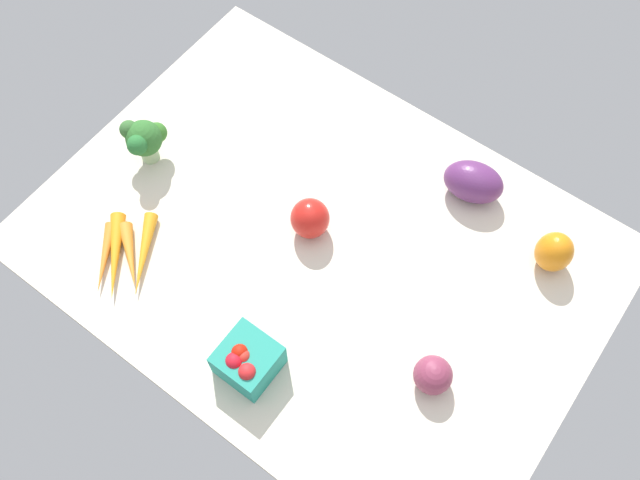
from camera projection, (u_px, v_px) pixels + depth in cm
name	position (u px, v px, depth cm)	size (l,w,h in cm)	color
tablecloth	(320.00, 247.00, 130.46)	(104.00, 76.00, 2.00)	beige
carrot_bunch	(124.00, 256.00, 127.01)	(16.11, 18.86, 2.94)	orange
bell_pepper_red	(310.00, 218.00, 127.47)	(7.30, 7.30, 8.26)	red
eggplant	(473.00, 182.00, 131.34)	(11.60, 7.89, 7.89)	#5F2C63
broccoli_head	(144.00, 139.00, 133.06)	(8.11, 9.36, 10.14)	#9EBF8A
berry_basket	(247.00, 360.00, 115.26)	(9.29, 9.29, 8.19)	teal
red_onion_near_basket	(433.00, 375.00, 114.68)	(6.64, 6.64, 6.64)	#82324C
bell_pepper_orange	(554.00, 252.00, 124.07)	(6.76, 6.76, 8.67)	orange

